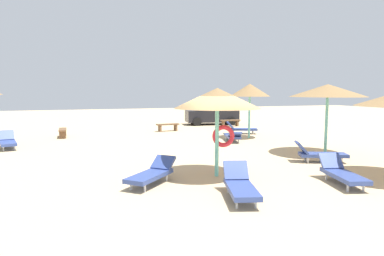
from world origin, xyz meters
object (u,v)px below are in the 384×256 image
Objects in this scene: parasol_0 at (250,90)px; parasol_3 at (328,91)px; lounger_6 at (240,186)px; lounger_5 at (233,136)px; lounger_2 at (8,141)px; bench_2 at (230,122)px; bench_0 at (168,126)px; lounger_0 at (241,129)px; lounger_1 at (152,173)px; parasol_1 at (217,99)px; lounger_4 at (342,173)px; parked_car at (211,114)px; bench_1 at (63,131)px; lounger_3 at (319,154)px.

parasol_0 reaches higher than parasol_3.
lounger_5 is at bearing 65.54° from lounger_6.
lounger_2 reaches higher than bench_2.
lounger_6 is 14.25m from bench_0.
lounger_6 is at bearing -97.58° from bench_0.
parasol_3 is 1.56× the size of lounger_0.
lounger_1 is at bearing -164.77° from parasol_3.
parasol_1 is at bearing -120.98° from lounger_0.
bench_0 is (-4.15, 10.01, -2.31)m from parasol_3.
lounger_4 is at bearing 4.01° from lounger_6.
lounger_4 is 17.34m from parked_car.
lounger_1 is (-7.60, -9.40, -0.01)m from lounger_0.
parasol_3 reaches higher than bench_2.
bench_2 is at bearing 56.92° from lounger_1.
lounger_2 is 1.29× the size of bench_2.
lounger_1 is 0.93× the size of lounger_6.
lounger_2 is 14.94m from parked_car.
parasol_3 is 14.12m from bench_1.
lounger_1 is at bearing -171.99° from lounger_3.
lounger_5 is 1.31× the size of bench_0.
parasol_3 reaches higher than lounger_2.
lounger_0 is 11.42m from lounger_4.
bench_2 is at bearing 84.96° from parasol_3.
lounger_2 is at bearing -158.34° from bench_2.
lounger_5 is at bearing -104.87° from parked_car.
lounger_3 reaches higher than bench_2.
lounger_1 is 0.90× the size of lounger_5.
bench_1 and bench_2 have the same top height.
parked_car is at bearing 36.26° from bench_0.
parasol_1 is 1.79× the size of bench_0.
bench_0 is (8.69, 4.08, 0.02)m from lounger_2.
lounger_3 is 5.78m from lounger_5.
lounger_0 reaches higher than bench_1.
bench_2 is at bearing 76.38° from lounger_4.
parasol_3 is (5.72, 1.88, 0.25)m from parasol_1.
parked_car reaches higher than lounger_4.
bench_1 is (2.27, 3.14, 0.02)m from lounger_2.
bench_1 is at bearing 159.80° from parasol_0.
parasol_1 is 0.65× the size of parked_car.
parked_car is (8.03, 15.34, 0.51)m from lounger_1.
parasol_1 is 1.51× the size of lounger_1.
bench_1 is (-8.46, 4.56, 0.04)m from lounger_5.
lounger_2 is at bearing 148.27° from lounger_3.
lounger_6 is (-0.31, -2.23, -2.08)m from parasol_1.
lounger_0 is 4.79m from bench_0.
bench_1 is 11.82m from bench_2.
parked_car is (4.35, 3.19, 0.48)m from bench_0.
parasol_0 reaches higher than lounger_4.
lounger_4 reaches higher than bench_2.
lounger_1 reaches higher than lounger_5.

